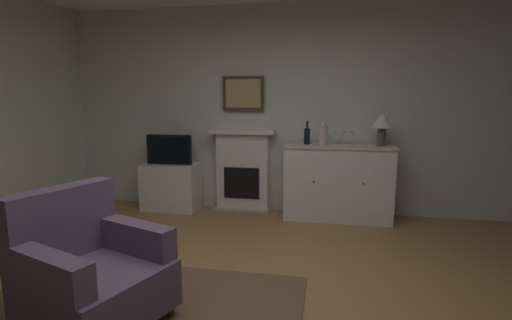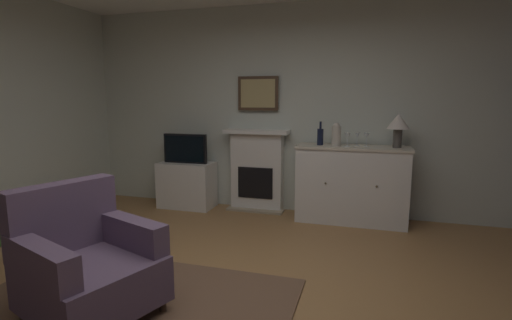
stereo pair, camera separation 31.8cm
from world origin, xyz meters
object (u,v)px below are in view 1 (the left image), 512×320
fireplace_unit (243,170)px  tv_set (169,150)px  table_lamp (382,123)px  vase_decorative (323,134)px  sideboard_cabinet (338,182)px  wine_glass_left (334,135)px  framed_picture (243,93)px  wine_glass_center (343,135)px  tv_cabinet (171,187)px  armchair (89,271)px  wine_bottle (307,136)px  wine_glass_right (352,135)px

fireplace_unit → tv_set: 1.03m
table_lamp → vase_decorative: table_lamp is taller
sideboard_cabinet → wine_glass_left: size_ratio=8.14×
sideboard_cabinet → wine_glass_left: (-0.07, -0.04, 0.59)m
vase_decorative → framed_picture: bearing=165.6°
wine_glass_center → tv_cabinet: wine_glass_center is taller
wine_glass_left → framed_picture: bearing=167.4°
framed_picture → armchair: bearing=-98.4°
armchair → vase_decorative: bearing=60.2°
sideboard_cabinet → wine_bottle: size_ratio=4.63×
table_lamp → armchair: 3.51m
tv_set → tv_cabinet: bearing=90.0°
wine_glass_center → framed_picture: bearing=171.9°
fireplace_unit → armchair: 2.84m
framed_picture → armchair: framed_picture is taller
fireplace_unit → tv_cabinet: 1.02m
fireplace_unit → sideboard_cabinet: bearing=-8.0°
fireplace_unit → tv_cabinet: (-0.97, -0.16, -0.23)m
fireplace_unit → armchair: fireplace_unit is taller
wine_glass_left → table_lamp: bearing=4.5°
framed_picture → sideboard_cabinet: bearing=-10.0°
wine_glass_center → vase_decorative: (-0.24, -0.09, 0.02)m
framed_picture → vase_decorative: bearing=-14.4°
sideboard_cabinet → tv_cabinet: (-2.23, 0.02, -0.16)m
sideboard_cabinet → wine_bottle: 0.70m
table_lamp → wine_bottle: bearing=-179.9°
wine_bottle → armchair: (-1.28, -2.63, -0.67)m
wine_glass_left → tv_cabinet: wine_glass_left is taller
wine_glass_center → sideboard_cabinet: bearing=-139.2°
wine_glass_right → tv_set: wine_glass_right is taller
wine_bottle → tv_set: 1.85m
fireplace_unit → tv_set: size_ratio=1.77×
sideboard_cabinet → vase_decorative: vase_decorative is taller
table_lamp → vase_decorative: 0.71m
wine_glass_right → tv_set: (-2.39, -0.03, -0.23)m
wine_glass_center → fireplace_unit: bearing=173.9°
table_lamp → tv_cabinet: bearing=179.7°
sideboard_cabinet → table_lamp: (0.50, 0.00, 0.75)m
sideboard_cabinet → tv_cabinet: size_ratio=1.79×
wine_glass_left → wine_glass_center: 0.14m
table_lamp → tv_set: (-2.73, -0.01, -0.39)m
table_lamp → wine_glass_center: bearing=175.2°
table_lamp → wine_bottle: table_lamp is taller
wine_glass_center → vase_decorative: bearing=-159.9°
wine_glass_center → tv_set: bearing=-178.8°
sideboard_cabinet → vase_decorative: bearing=-165.8°
sideboard_cabinet → armchair: sideboard_cabinet is taller
tv_cabinet → armchair: 2.70m
wine_bottle → wine_glass_left: 0.33m
fireplace_unit → vase_decorative: 1.21m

